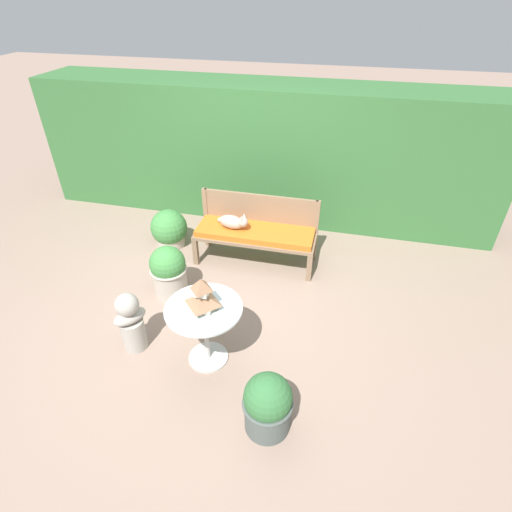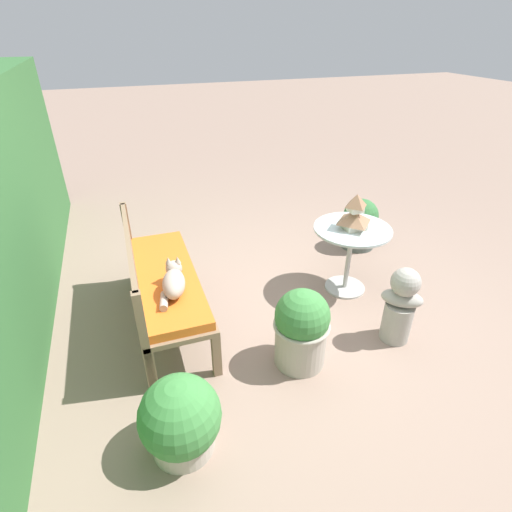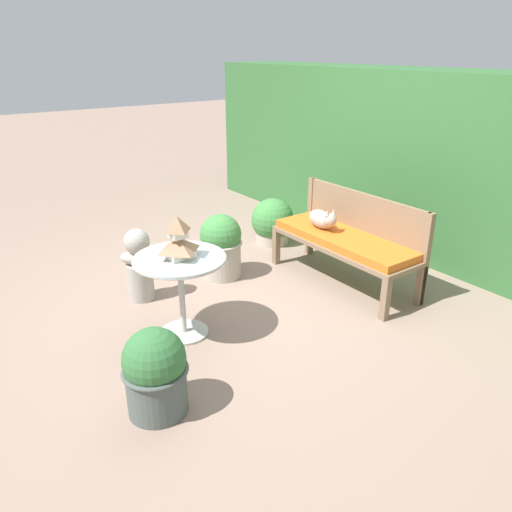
{
  "view_description": "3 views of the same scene",
  "coord_description": "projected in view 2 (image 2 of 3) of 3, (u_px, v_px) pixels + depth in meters",
  "views": [
    {
      "loc": [
        1.19,
        -3.05,
        2.97
      ],
      "look_at": [
        0.4,
        0.24,
        0.6
      ],
      "focal_mm": 28.0,
      "sensor_mm": 36.0,
      "label": 1
    },
    {
      "loc": [
        -2.52,
        1.14,
        2.19
      ],
      "look_at": [
        0.27,
        0.18,
        0.46
      ],
      "focal_mm": 28.0,
      "sensor_mm": 36.0,
      "label": 2
    },
    {
      "loc": [
        3.17,
        -2.19,
        2.05
      ],
      "look_at": [
        -0.05,
        0.15,
        0.37
      ],
      "focal_mm": 35.0,
      "sensor_mm": 36.0,
      "label": 3
    }
  ],
  "objects": [
    {
      "name": "potted_plant_bench_right",
      "position": [
        301.0,
        328.0,
        2.84
      ],
      "size": [
        0.41,
        0.41,
        0.62
      ],
      "color": "#ADA393",
      "rests_on": "ground"
    },
    {
      "name": "potted_plant_patio_mid",
      "position": [
        360.0,
        224.0,
        4.38
      ],
      "size": [
        0.4,
        0.4,
        0.56
      ],
      "color": "#4C5651",
      "rests_on": "ground"
    },
    {
      "name": "pagoda_birdhouse",
      "position": [
        355.0,
        214.0,
        3.41
      ],
      "size": [
        0.25,
        0.25,
        0.31
      ],
      "color": "silver",
      "rests_on": "patio_table"
    },
    {
      "name": "bench_backrest",
      "position": [
        133.0,
        266.0,
        3.03
      ],
      "size": [
        1.47,
        0.06,
        0.82
      ],
      "color": "#7F664C",
      "rests_on": "ground"
    },
    {
      "name": "garden_bench",
      "position": [
        166.0,
        281.0,
        3.19
      ],
      "size": [
        1.47,
        0.51,
        0.47
      ],
      "color": "#7F664C",
      "rests_on": "ground"
    },
    {
      "name": "patio_table",
      "position": [
        351.0,
        242.0,
        3.55
      ],
      "size": [
        0.68,
        0.68,
        0.64
      ],
      "color": "#B7B7B2",
      "rests_on": "ground"
    },
    {
      "name": "garden_bust",
      "position": [
        400.0,
        305.0,
        3.05
      ],
      "size": [
        0.33,
        0.35,
        0.65
      ],
      "rotation": [
        0.0,
        0.0,
        0.92
      ],
      "color": "#A39E93",
      "rests_on": "ground"
    },
    {
      "name": "ground",
      "position": [
        285.0,
        312.0,
        3.49
      ],
      "size": [
        30.0,
        30.0,
        0.0
      ],
      "primitive_type": "plane",
      "color": "gray"
    },
    {
      "name": "cat",
      "position": [
        173.0,
        281.0,
        2.91
      ],
      "size": [
        0.42,
        0.25,
        0.22
      ],
      "rotation": [
        0.0,
        0.0,
        -0.18
      ],
      "color": "#A89989",
      "rests_on": "garden_bench"
    },
    {
      "name": "potted_plant_hedge_corner",
      "position": [
        181.0,
        420.0,
        2.27
      ],
      "size": [
        0.48,
        0.48,
        0.51
      ],
      "color": "#ADA393",
      "rests_on": "ground"
    }
  ]
}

